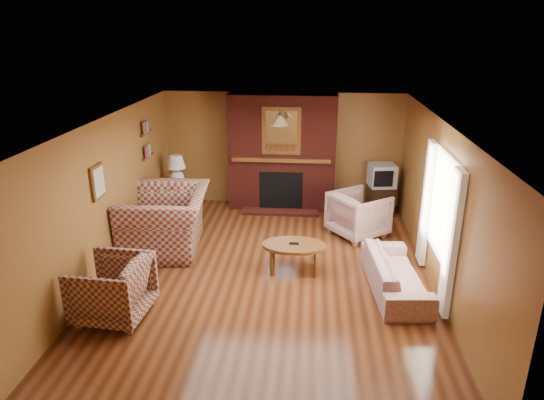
# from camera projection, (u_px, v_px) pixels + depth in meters

# --- Properties ---
(floor) EXTENTS (6.50, 6.50, 0.00)m
(floor) POSITION_uv_depth(u_px,v_px,m) (269.00, 273.00, 7.64)
(floor) COLOR #44200E
(floor) RESTS_ON ground
(ceiling) EXTENTS (6.50, 6.50, 0.00)m
(ceiling) POSITION_uv_depth(u_px,v_px,m) (268.00, 122.00, 6.82)
(ceiling) COLOR white
(ceiling) RESTS_ON wall_back
(wall_back) EXTENTS (6.50, 0.00, 6.50)m
(wall_back) POSITION_uv_depth(u_px,v_px,m) (283.00, 150.00, 10.28)
(wall_back) COLOR olive
(wall_back) RESTS_ON floor
(wall_front) EXTENTS (6.50, 0.00, 6.50)m
(wall_front) POSITION_uv_depth(u_px,v_px,m) (234.00, 332.00, 4.19)
(wall_front) COLOR olive
(wall_front) RESTS_ON floor
(wall_left) EXTENTS (0.00, 6.50, 6.50)m
(wall_left) POSITION_uv_depth(u_px,v_px,m) (107.00, 197.00, 7.44)
(wall_left) COLOR olive
(wall_left) RESTS_ON floor
(wall_right) EXTENTS (0.00, 6.50, 6.50)m
(wall_right) POSITION_uv_depth(u_px,v_px,m) (440.00, 207.00, 7.03)
(wall_right) COLOR olive
(wall_right) RESTS_ON floor
(fireplace) EXTENTS (2.20, 0.82, 2.40)m
(fireplace) POSITION_uv_depth(u_px,v_px,m) (282.00, 153.00, 10.04)
(fireplace) COLOR #521712
(fireplace) RESTS_ON floor
(window_right) EXTENTS (0.10, 1.85, 2.00)m
(window_right) POSITION_uv_depth(u_px,v_px,m) (439.00, 217.00, 6.87)
(window_right) COLOR beige
(window_right) RESTS_ON wall_right
(bookshelf) EXTENTS (0.09, 0.55, 0.71)m
(bookshelf) POSITION_uv_depth(u_px,v_px,m) (148.00, 140.00, 9.05)
(bookshelf) COLOR #5E3116
(bookshelf) RESTS_ON wall_left
(botanical_print) EXTENTS (0.05, 0.40, 0.50)m
(botanical_print) POSITION_uv_depth(u_px,v_px,m) (98.00, 182.00, 7.03)
(botanical_print) COLOR #5E3116
(botanical_print) RESTS_ON wall_left
(pendant_light) EXTENTS (0.36, 0.36, 0.48)m
(pendant_light) POSITION_uv_depth(u_px,v_px,m) (280.00, 120.00, 9.11)
(pendant_light) COLOR black
(pendant_light) RESTS_ON ceiling
(plaid_loveseat) EXTENTS (1.56, 1.74, 1.04)m
(plaid_loveseat) POSITION_uv_depth(u_px,v_px,m) (166.00, 220.00, 8.34)
(plaid_loveseat) COLOR maroon
(plaid_loveseat) RESTS_ON floor
(plaid_armchair) EXTENTS (0.99, 0.96, 0.84)m
(plaid_armchair) POSITION_uv_depth(u_px,v_px,m) (112.00, 289.00, 6.38)
(plaid_armchair) COLOR maroon
(plaid_armchair) RESTS_ON floor
(floral_sofa) EXTENTS (0.86, 1.85, 0.53)m
(floral_sofa) POSITION_uv_depth(u_px,v_px,m) (396.00, 273.00, 7.10)
(floral_sofa) COLOR beige
(floral_sofa) RESTS_ON floor
(floral_armchair) EXTENTS (1.26, 1.25, 0.83)m
(floral_armchair) POSITION_uv_depth(u_px,v_px,m) (359.00, 214.00, 8.91)
(floral_armchair) COLOR beige
(floral_armchair) RESTS_ON floor
(coffee_table) EXTENTS (1.01, 0.63, 0.48)m
(coffee_table) POSITION_uv_depth(u_px,v_px,m) (294.00, 247.00, 7.61)
(coffee_table) COLOR #5E3116
(coffee_table) RESTS_ON floor
(side_table) EXTENTS (0.48, 0.48, 0.62)m
(side_table) POSITION_uv_depth(u_px,v_px,m) (179.00, 199.00, 10.00)
(side_table) COLOR #5E3116
(side_table) RESTS_ON floor
(table_lamp) EXTENTS (0.37, 0.37, 0.61)m
(table_lamp) POSITION_uv_depth(u_px,v_px,m) (177.00, 169.00, 9.78)
(table_lamp) COLOR silver
(table_lamp) RESTS_ON side_table
(tv_stand) EXTENTS (0.57, 0.53, 0.59)m
(tv_stand) POSITION_uv_depth(u_px,v_px,m) (380.00, 200.00, 10.00)
(tv_stand) COLOR black
(tv_stand) RESTS_ON floor
(crt_tv) EXTENTS (0.57, 0.57, 0.46)m
(crt_tv) POSITION_uv_depth(u_px,v_px,m) (382.00, 175.00, 9.81)
(crt_tv) COLOR #A8ACB0
(crt_tv) RESTS_ON tv_stand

